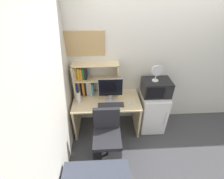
% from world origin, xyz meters
% --- Properties ---
extents(wall_back, '(6.40, 0.04, 2.60)m').
position_xyz_m(wall_back, '(0.40, 0.02, 1.30)').
color(wall_back, silver).
rests_on(wall_back, ground_plane).
extents(wall_left, '(0.04, 4.40, 2.60)m').
position_xyz_m(wall_left, '(-1.62, -1.60, 1.30)').
color(wall_left, silver).
rests_on(wall_left, ground_plane).
extents(desk, '(1.22, 0.66, 0.73)m').
position_xyz_m(desk, '(-0.94, -0.33, 0.51)').
color(desk, beige).
rests_on(desk, ground_plane).
extents(hutch_bookshelf, '(0.82, 0.24, 0.63)m').
position_xyz_m(hutch_bookshelf, '(-1.25, -0.11, 1.03)').
color(hutch_bookshelf, beige).
rests_on(hutch_bookshelf, desk).
extents(monitor, '(0.44, 0.20, 0.46)m').
position_xyz_m(monitor, '(-0.86, -0.36, 0.99)').
color(monitor, '#B7B7BC').
rests_on(monitor, desk).
extents(keyboard, '(0.46, 0.13, 0.02)m').
position_xyz_m(keyboard, '(-0.86, -0.49, 0.74)').
color(keyboard, '#333338').
rests_on(keyboard, desk).
extents(computer_mouse, '(0.06, 0.10, 0.03)m').
position_xyz_m(computer_mouse, '(-0.53, -0.46, 0.74)').
color(computer_mouse, silver).
rests_on(computer_mouse, desk).
extents(water_bottle, '(0.07, 0.07, 0.21)m').
position_xyz_m(water_bottle, '(-1.44, -0.34, 0.83)').
color(water_bottle, silver).
rests_on(water_bottle, desk).
extents(mini_fridge, '(0.47, 0.54, 0.82)m').
position_xyz_m(mini_fridge, '(-0.04, -0.32, 0.41)').
color(mini_fridge, white).
rests_on(mini_fridge, ground_plane).
extents(microwave, '(0.50, 0.37, 0.28)m').
position_xyz_m(microwave, '(-0.04, -0.31, 0.96)').
color(microwave, black).
rests_on(microwave, mini_fridge).
extents(desk_fan, '(0.19, 0.11, 0.29)m').
position_xyz_m(desk_fan, '(-0.08, -0.32, 1.28)').
color(desk_fan, silver).
rests_on(desk_fan, microwave).
extents(desk_chair, '(0.51, 0.51, 0.90)m').
position_xyz_m(desk_chair, '(-0.95, -0.92, 0.39)').
color(desk_chair, black).
rests_on(desk_chair, ground_plane).
extents(wall_corkboard, '(0.69, 0.02, 0.42)m').
position_xyz_m(wall_corkboard, '(-1.28, -0.01, 1.68)').
color(wall_corkboard, tan).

